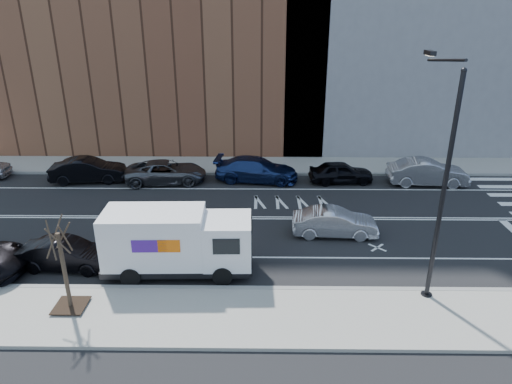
{
  "coord_description": "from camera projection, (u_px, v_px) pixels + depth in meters",
  "views": [
    {
      "loc": [
        0.33,
        -22.91,
        10.92
      ],
      "look_at": [
        0.03,
        0.38,
        1.4
      ],
      "focal_mm": 32.0,
      "sensor_mm": 36.0,
      "label": 1
    }
  ],
  "objects": [
    {
      "name": "ground",
      "position": [
        255.0,
        218.0,
        25.34
      ],
      "size": [
        120.0,
        120.0,
        0.0
      ],
      "primitive_type": "plane",
      "color": "black",
      "rests_on": "ground"
    },
    {
      "name": "sidewalk_near",
      "position": [
        252.0,
        317.0,
        17.17
      ],
      "size": [
        44.0,
        3.6,
        0.15
      ],
      "primitive_type": "cube",
      "color": "gray",
      "rests_on": "ground"
    },
    {
      "name": "sidewalk_far",
      "position": [
        257.0,
        165.0,
        33.46
      ],
      "size": [
        44.0,
        3.6,
        0.15
      ],
      "primitive_type": "cube",
      "color": "gray",
      "rests_on": "ground"
    },
    {
      "name": "curb_near",
      "position": [
        253.0,
        289.0,
        18.83
      ],
      "size": [
        44.0,
        0.25,
        0.17
      ],
      "primitive_type": "cube",
      "color": "gray",
      "rests_on": "ground"
    },
    {
      "name": "curb_far",
      "position": [
        257.0,
        174.0,
        31.79
      ],
      "size": [
        44.0,
        0.25,
        0.17
      ],
      "primitive_type": "cube",
      "color": "gray",
      "rests_on": "ground"
    },
    {
      "name": "road_markings",
      "position": [
        255.0,
        218.0,
        25.34
      ],
      "size": [
        40.0,
        8.6,
        0.01
      ],
      "primitive_type": null,
      "color": "white",
      "rests_on": "ground"
    },
    {
      "name": "bldg_brick",
      "position": [
        156.0,
        5.0,
        35.71
      ],
      "size": [
        26.0,
        10.0,
        22.0
      ],
      "primitive_type": "cube",
      "color": "brown",
      "rests_on": "ground"
    },
    {
      "name": "streetlight",
      "position": [
        441.0,
        176.0,
        16.94
      ],
      "size": [
        0.44,
        4.02,
        9.34
      ],
      "color": "black",
      "rests_on": "ground"
    },
    {
      "name": "street_tree",
      "position": [
        66.0,
        278.0,
        17.1
      ],
      "size": [
        1.2,
        1.2,
        3.75
      ],
      "color": "black",
      "rests_on": "ground"
    },
    {
      "name": "fedex_van",
      "position": [
        177.0,
        241.0,
        19.61
      ],
      "size": [
        6.47,
        2.42,
        2.93
      ],
      "rotation": [
        0.0,
        0.0,
        0.03
      ],
      "color": "black",
      "rests_on": "ground"
    },
    {
      "name": "far_parked_b",
      "position": [
        88.0,
        170.0,
        30.31
      ],
      "size": [
        5.03,
        2.24,
        1.6
      ],
      "primitive_type": "imported",
      "rotation": [
        0.0,
        0.0,
        1.68
      ],
      "color": "black",
      "rests_on": "ground"
    },
    {
      "name": "far_parked_c",
      "position": [
        166.0,
        172.0,
        30.2
      ],
      "size": [
        5.51,
        3.01,
        1.46
      ],
      "primitive_type": "imported",
      "rotation": [
        0.0,
        0.0,
        1.68
      ],
      "color": "#4A4C51",
      "rests_on": "ground"
    },
    {
      "name": "far_parked_d",
      "position": [
        257.0,
        169.0,
        30.44
      ],
      "size": [
        5.74,
        2.86,
        1.6
      ],
      "primitive_type": "imported",
      "rotation": [
        0.0,
        0.0,
        1.46
      ],
      "color": "navy",
      "rests_on": "ground"
    },
    {
      "name": "far_parked_e",
      "position": [
        341.0,
        172.0,
        30.19
      ],
      "size": [
        4.29,
        1.95,
        1.43
      ],
      "primitive_type": "imported",
      "rotation": [
        0.0,
        0.0,
        1.64
      ],
      "color": "black",
      "rests_on": "ground"
    },
    {
      "name": "far_parked_f",
      "position": [
        427.0,
        172.0,
        29.81
      ],
      "size": [
        5.14,
        1.95,
        1.67
      ],
      "primitive_type": "imported",
      "rotation": [
        0.0,
        0.0,
        1.53
      ],
      "color": "#9F9FA4",
      "rests_on": "ground"
    },
    {
      "name": "driving_sedan",
      "position": [
        335.0,
        222.0,
        23.2
      ],
      "size": [
        4.35,
        1.68,
        1.41
      ],
      "primitive_type": "imported",
      "rotation": [
        0.0,
        0.0,
        1.53
      ],
      "color": "silver",
      "rests_on": "ground"
    },
    {
      "name": "near_parked_rear_a",
      "position": [
        66.0,
        254.0,
        20.27
      ],
      "size": [
        4.24,
        1.74,
        1.37
      ],
      "primitive_type": "imported",
      "rotation": [
        0.0,
        0.0,
        1.5
      ],
      "color": "black",
      "rests_on": "ground"
    }
  ]
}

